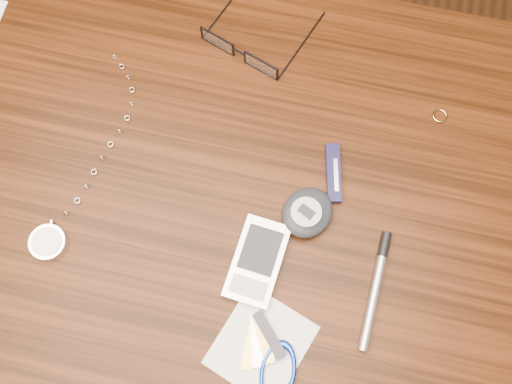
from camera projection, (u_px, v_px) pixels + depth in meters
ground at (238, 289)px, 1.44m from camera, size 3.80×3.80×0.00m
desk at (224, 220)px, 0.82m from camera, size 1.00×0.70×0.75m
eyeglasses at (242, 50)px, 0.78m from camera, size 0.16×0.16×0.03m
gold_ring at (440, 116)px, 0.76m from camera, size 0.02×0.02×0.00m
pocket_watch at (51, 236)px, 0.71m from camera, size 0.07×0.30×0.01m
pda_phone at (257, 261)px, 0.69m from camera, size 0.07×0.11×0.02m
pedometer at (307, 213)px, 0.71m from camera, size 0.08×0.09×0.03m
notepad_keys at (270, 358)px, 0.66m from camera, size 0.13×0.13×0.01m
pocket_knife at (333, 173)px, 0.73m from camera, size 0.03×0.08×0.01m
silver_pen at (377, 281)px, 0.69m from camera, size 0.02×0.15×0.01m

